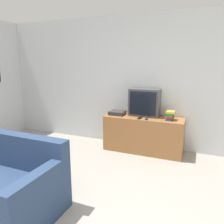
{
  "coord_description": "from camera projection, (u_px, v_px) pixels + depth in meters",
  "views": [
    {
      "loc": [
        1.19,
        -1.23,
        1.69
      ],
      "look_at": [
        -0.19,
        2.14,
        0.87
      ],
      "focal_mm": 35.0,
      "sensor_mm": 36.0,
      "label": 1
    }
  ],
  "objects": [
    {
      "name": "remote_secondary",
      "position": [
        146.0,
        118.0,
        3.99
      ],
      "size": [
        0.07,
        0.17,
        0.02
      ],
      "rotation": [
        0.0,
        0.0,
        0.19
      ],
      "color": "#2D2D2D",
      "rests_on": "tv_stand"
    },
    {
      "name": "remote_on_stand",
      "position": [
        140.0,
        118.0,
        4.04
      ],
      "size": [
        0.05,
        0.15,
        0.02
      ],
      "rotation": [
        0.0,
        0.0,
        -0.08
      ],
      "color": "black",
      "rests_on": "tv_stand"
    },
    {
      "name": "tv_stand",
      "position": [
        143.0,
        134.0,
        4.23
      ],
      "size": [
        1.49,
        0.51,
        0.68
      ],
      "color": "#9E6638",
      "rests_on": "ground_plane"
    },
    {
      "name": "wall_back",
      "position": [
        138.0,
        83.0,
        4.37
      ],
      "size": [
        9.0,
        0.06,
        2.6
      ],
      "color": "silver",
      "rests_on": "ground_plane"
    },
    {
      "name": "book_stack",
      "position": [
        170.0,
        115.0,
        3.92
      ],
      "size": [
        0.17,
        0.21,
        0.16
      ],
      "color": "#23478E",
      "rests_on": "tv_stand"
    },
    {
      "name": "television",
      "position": [
        144.0,
        102.0,
        4.2
      ],
      "size": [
        0.58,
        0.29,
        0.53
      ],
      "color": "#4C4C51",
      "rests_on": "tv_stand"
    },
    {
      "name": "set_top_box",
      "position": [
        117.0,
        113.0,
        4.35
      ],
      "size": [
        0.29,
        0.28,
        0.07
      ],
      "color": "#333338",
      "rests_on": "tv_stand"
    }
  ]
}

